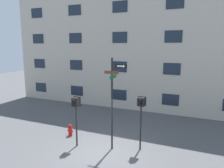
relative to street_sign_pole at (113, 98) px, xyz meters
name	(u,v)px	position (x,y,z in m)	size (l,w,h in m)	color
ground_plane	(102,152)	(-0.34, -0.48, -2.59)	(60.00, 60.00, 0.00)	#515154
building_facade	(146,37)	(-0.34, 6.95, 3.04)	(24.00, 0.63, 11.25)	beige
street_sign_pole	(113,98)	(0.00, 0.00, 0.00)	(1.09, 0.73, 4.46)	black
pedestrian_signal_left	(76,108)	(-1.80, -0.44, -0.58)	(0.39, 0.40, 2.53)	black
pedestrian_signal_right	(141,108)	(1.24, 0.46, -0.50)	(0.40, 0.40, 2.63)	black
fire_hydrant	(70,130)	(-2.84, 0.49, -2.26)	(0.38, 0.22, 0.67)	red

